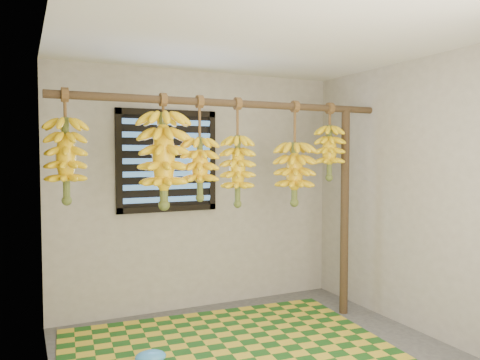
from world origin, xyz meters
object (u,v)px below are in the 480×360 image
banana_bunch_a (66,160)px  banana_bunch_e (294,173)px  banana_bunch_f (329,152)px  banana_bunch_d (238,171)px  banana_bunch_c (200,168)px  support_post (345,212)px  plastic_bag (151,357)px  banana_bunch_b (164,160)px  woven_mat (232,355)px

banana_bunch_a → banana_bunch_e: size_ratio=0.89×
banana_bunch_a → banana_bunch_f: 2.36m
banana_bunch_e → banana_bunch_d: bearing=180.0°
banana_bunch_c → banana_bunch_f: (1.31, 0.00, 0.14)m
support_post → banana_bunch_e: 0.69m
banana_bunch_d → banana_bunch_e: bearing=-0.0°
support_post → plastic_bag: bearing=-171.1°
plastic_bag → banana_bunch_e: bearing=12.4°
banana_bunch_b → support_post: bearing=0.0°
banana_bunch_a → banana_bunch_f: same height
woven_mat → banana_bunch_f: bearing=19.4°
woven_mat → banana_bunch_e: bearing=27.3°
banana_bunch_a → banana_bunch_d: same height
banana_bunch_d → banana_bunch_e: same height
banana_bunch_e → banana_bunch_a: bearing=180.0°
banana_bunch_b → banana_bunch_e: bearing=-0.0°
support_post → plastic_bag: size_ratio=8.54×
plastic_bag → banana_bunch_c: (0.51, 0.32, 1.39)m
banana_bunch_c → banana_bunch_d: (0.35, 0.00, -0.02)m
support_post → banana_bunch_b: bearing=180.0°
woven_mat → banana_bunch_a: banana_bunch_a is taller
plastic_bag → banana_bunch_e: 1.98m
banana_bunch_b → banana_bunch_c: size_ratio=1.06×
banana_bunch_a → banana_bunch_c: bearing=0.0°
plastic_bag → banana_bunch_d: size_ratio=0.25×
banana_bunch_a → banana_bunch_f: size_ratio=1.17×
plastic_bag → banana_bunch_a: banana_bunch_a is taller
banana_bunch_a → plastic_bag: bearing=-30.4°
woven_mat → banana_bunch_f: size_ratio=3.52×
woven_mat → banana_bunch_c: (-0.10, 0.43, 1.44)m
support_post → woven_mat: support_post is taller
support_post → banana_bunch_d: size_ratio=2.13×
support_post → banana_bunch_f: size_ratio=2.75×
plastic_bag → banana_bunch_f: 2.40m
banana_bunch_b → banana_bunch_c: (0.31, -0.00, -0.07)m
woven_mat → plastic_bag: size_ratio=10.94×
banana_bunch_e → woven_mat: bearing=-152.7°
woven_mat → banana_bunch_b: bearing=134.1°
banana_bunch_c → banana_bunch_d: same height
woven_mat → banana_bunch_e: banana_bunch_e is taller
woven_mat → banana_bunch_d: banana_bunch_d is taller
support_post → banana_bunch_e: bearing=-180.0°
banana_bunch_f → banana_bunch_b: bearing=180.0°
banana_bunch_c → banana_bunch_d: size_ratio=0.93×
banana_bunch_a → banana_bunch_e: same height
banana_bunch_d → banana_bunch_a: bearing=-180.0°
support_post → banana_bunch_a: (-2.55, -0.00, 0.52)m
banana_bunch_b → banana_bunch_e: size_ratio=0.96×
woven_mat → banana_bunch_a: (-1.15, 0.43, 1.51)m
support_post → banana_bunch_b: 1.88m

